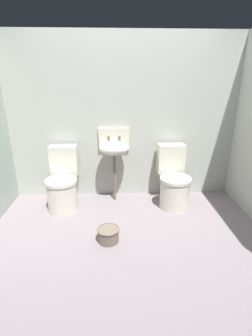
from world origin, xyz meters
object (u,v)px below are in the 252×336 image
at_px(toilet_left, 63,184).
at_px(bucket, 108,234).
at_px(toilet_right, 173,182).
at_px(sink, 114,147).

bearing_deg(toilet_left, bucket, 126.51).
bearing_deg(toilet_right, sink, -15.26).
bearing_deg(bucket, toilet_right, 42.40).
xyz_separation_m(toilet_left, bucket, (0.60, -0.78, -0.24)).
height_order(toilet_right, bucket, toilet_right).
bearing_deg(sink, bucket, -94.23).
xyz_separation_m(toilet_left, sink, (0.67, 0.19, 0.43)).
bearing_deg(toilet_left, sink, -165.69).
bearing_deg(sink, toilet_right, -13.57).
height_order(toilet_left, bucket, toilet_left).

